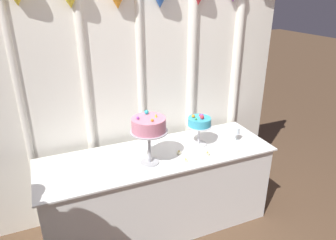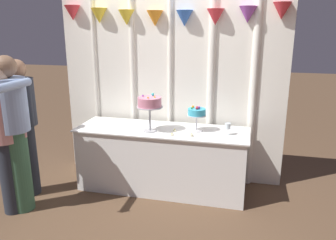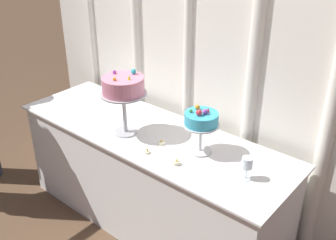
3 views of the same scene
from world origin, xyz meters
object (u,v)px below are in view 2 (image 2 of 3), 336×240
cake_display_nearright (197,113)px  guest_girl_blue_dress (13,129)px  cake_table (162,159)px  cake_display_nearleft (150,104)px  guest_man_pink_jacket (3,131)px  wine_glass (228,127)px  guest_man_dark_suit (23,123)px  tealight_near_left (172,135)px  tealight_far_left (175,131)px  tealight_near_right (191,135)px

cake_display_nearright → guest_girl_blue_dress: (-1.83, -0.89, -0.06)m
cake_table → cake_display_nearleft: bearing=-137.3°
guest_man_pink_jacket → wine_glass: bearing=21.3°
cake_display_nearright → guest_man_dark_suit: 2.05m
guest_man_dark_suit → guest_man_pink_jacket: size_ratio=0.99×
cake_display_nearright → guest_girl_blue_dress: 2.04m
guest_man_pink_jacket → cake_display_nearleft: bearing=31.0°
cake_table → wine_glass: 0.94m
guest_man_pink_jacket → guest_man_dark_suit: bearing=100.4°
cake_table → tealight_near_left: (0.17, -0.21, 0.41)m
wine_glass → tealight_near_left: 0.65m
cake_display_nearleft → wine_glass: size_ratio=3.17×
cake_display_nearright → guest_man_pink_jacket: (-1.90, -0.95, -0.07)m
cake_table → tealight_far_left: 0.45m
tealight_near_left → guest_man_pink_jacket: guest_man_pink_jacket is taller
tealight_far_left → guest_man_pink_jacket: bearing=-152.5°
cake_display_nearright → tealight_far_left: cake_display_nearright is taller
guest_man_dark_suit → tealight_near_left: bearing=10.0°
cake_display_nearright → wine_glass: 0.40m
cake_display_nearright → tealight_near_right: size_ratio=6.64×
cake_table → guest_girl_blue_dress: (-1.41, -0.87, 0.56)m
wine_glass → guest_man_dark_suit: (-2.35, -0.47, 0.01)m
cake_table → wine_glass: (0.79, -0.04, 0.50)m
wine_glass → guest_man_dark_suit: guest_man_dark_suit is taller
cake_display_nearleft → cake_display_nearright: 0.57m
wine_glass → tealight_far_left: wine_glass is taller
cake_display_nearleft → cake_display_nearright: size_ratio=1.43×
guest_man_dark_suit → guest_girl_blue_dress: 0.38m
guest_man_pink_jacket → cake_table: bearing=32.1°
tealight_near_right → guest_girl_blue_dress: 1.94m
guest_man_dark_suit → tealight_far_left: bearing=14.4°
guest_man_pink_jacket → tealight_near_right: bearing=21.6°
wine_glass → tealight_near_right: size_ratio=3.00×
tealight_near_right → guest_man_pink_jacket: (-1.88, -0.74, 0.14)m
cake_table → cake_display_nearright: bearing=3.1°
tealight_near_left → guest_man_dark_suit: guest_man_dark_suit is taller
tealight_near_right → guest_girl_blue_dress: size_ratio=0.03×
tealight_near_right → guest_man_pink_jacket: guest_man_pink_jacket is taller
tealight_near_right → guest_girl_blue_dress: (-1.81, -0.68, 0.15)m
cake_display_nearright → wine_glass: cake_display_nearright is taller
wine_glass → guest_girl_blue_dress: 2.36m
wine_glass → guest_girl_blue_dress: size_ratio=0.08×
cake_display_nearleft → tealight_far_left: size_ratio=11.01×
tealight_far_left → guest_girl_blue_dress: size_ratio=0.02×
guest_man_dark_suit → guest_girl_blue_dress: (0.15, -0.35, 0.05)m
cake_table → cake_display_nearright: (0.42, 0.02, 0.61)m
tealight_far_left → guest_man_pink_jacket: size_ratio=0.02×
cake_table → guest_man_pink_jacket: bearing=-147.9°
cake_display_nearright → guest_man_dark_suit: (-1.98, -0.54, -0.10)m
guest_man_dark_suit → cake_display_nearright: bearing=15.2°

